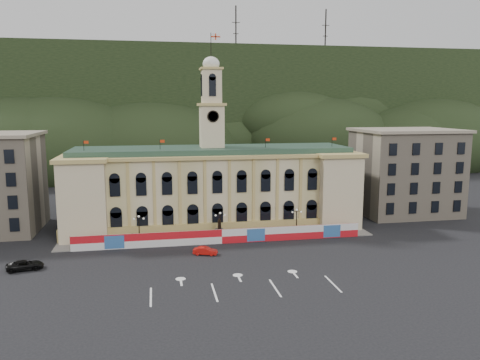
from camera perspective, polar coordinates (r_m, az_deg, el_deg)
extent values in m
plane|color=black|center=(67.59, -0.36, -11.37)|extent=(260.00, 260.00, 0.00)
cube|color=black|center=(192.69, -7.21, 8.53)|extent=(230.00, 70.00, 44.00)
cube|color=#595651|center=(178.52, 4.63, 11.10)|extent=(22.00, 8.00, 14.00)
cube|color=#595651|center=(174.35, -22.96, 9.15)|extent=(16.00, 7.00, 10.00)
cylinder|color=black|center=(181.98, -0.50, 17.41)|extent=(0.50, 0.50, 20.00)
cylinder|color=black|center=(191.09, 10.36, 16.87)|extent=(0.50, 0.50, 20.00)
cube|color=beige|center=(92.54, -3.40, -1.28)|extent=(55.00, 15.00, 14.00)
cube|color=tan|center=(86.26, -2.72, -6.00)|extent=(56.00, 0.80, 2.40)
cube|color=tan|center=(91.51, -3.44, 3.22)|extent=(56.20, 16.20, 0.60)
cube|color=#2C4939|center=(91.44, -3.44, 3.65)|extent=(53.00, 13.00, 1.20)
cube|color=beige|center=(91.75, -18.05, -1.81)|extent=(8.00, 17.00, 14.00)
cube|color=beige|center=(97.23, 10.56, -0.92)|extent=(8.00, 17.00, 14.00)
cube|color=beige|center=(91.12, -3.47, 6.53)|extent=(4.40, 4.40, 8.00)
cube|color=tan|center=(91.03, -3.50, 9.18)|extent=(5.20, 5.20, 0.50)
cube|color=beige|center=(91.10, -3.52, 11.25)|extent=(3.60, 3.60, 6.50)
cube|color=tan|center=(91.29, -3.54, 13.38)|extent=(4.20, 4.20, 0.40)
cylinder|color=black|center=(88.77, -3.30, 7.76)|extent=(2.20, 0.20, 2.20)
ellipsoid|color=silver|center=(91.37, -3.54, 13.95)|extent=(3.20, 3.20, 2.72)
cylinder|color=black|center=(91.69, -3.56, 15.94)|extent=(0.12, 0.12, 5.00)
cube|color=white|center=(92.04, -2.99, 17.05)|extent=(1.80, 0.04, 1.20)
cube|color=red|center=(92.01, -2.99, 17.05)|extent=(1.80, 0.02, 0.22)
cube|color=red|center=(92.01, -2.99, 17.05)|extent=(0.22, 0.02, 1.20)
cube|color=tan|center=(108.86, 19.47, 0.84)|extent=(20.00, 16.00, 18.00)
cube|color=gray|center=(108.00, 19.73, 5.73)|extent=(21.00, 17.00, 0.60)
cube|color=red|center=(81.28, -2.22, -6.90)|extent=(50.00, 0.25, 2.50)
cube|color=#2E5C99|center=(80.70, -15.07, -7.34)|extent=(3.20, 0.05, 2.20)
cube|color=#2E5C99|center=(82.18, 1.96, -6.72)|extent=(3.20, 0.05, 2.20)
cube|color=#2E5C99|center=(86.18, 11.15, -6.14)|extent=(3.20, 0.05, 2.20)
cube|color=slate|center=(84.23, -2.49, -7.16)|extent=(56.00, 5.50, 0.16)
cube|color=#595651|center=(84.24, -2.52, -6.58)|extent=(1.40, 1.40, 1.80)
cylinder|color=black|center=(83.80, -2.52, -5.46)|extent=(0.60, 0.60, 1.60)
sphere|color=black|center=(83.57, -2.53, -4.86)|extent=(0.44, 0.44, 0.44)
cylinder|color=black|center=(82.81, -12.14, -7.59)|extent=(0.44, 0.44, 0.30)
cylinder|color=black|center=(82.20, -12.19, -6.09)|extent=(0.18, 0.18, 4.80)
cube|color=black|center=(81.64, -12.25, -4.53)|extent=(1.60, 0.08, 0.08)
sphere|color=silver|center=(81.71, -12.80, -4.65)|extent=(0.36, 0.36, 0.36)
sphere|color=silver|center=(81.65, -11.68, -4.62)|extent=(0.36, 0.36, 0.36)
sphere|color=silver|center=(81.58, -12.25, -4.36)|extent=(0.40, 0.40, 0.40)
cylinder|color=black|center=(83.49, -2.42, -7.26)|extent=(0.44, 0.44, 0.30)
cylinder|color=black|center=(82.89, -2.43, -5.76)|extent=(0.18, 0.18, 4.80)
cube|color=black|center=(82.33, -2.44, -4.21)|extent=(1.60, 0.08, 0.08)
sphere|color=silver|center=(82.26, -2.99, -4.34)|extent=(0.36, 0.36, 0.36)
sphere|color=silver|center=(82.47, -1.88, -4.29)|extent=(0.36, 0.36, 0.36)
sphere|color=silver|center=(82.27, -2.44, -4.05)|extent=(0.40, 0.40, 0.40)
cylinder|color=black|center=(86.46, 6.87, -6.74)|extent=(0.44, 0.44, 0.30)
cylinder|color=black|center=(85.88, 6.90, -5.29)|extent=(0.18, 0.18, 4.80)
cube|color=black|center=(85.34, 6.93, -3.80)|extent=(1.60, 0.08, 0.08)
sphere|color=silver|center=(85.14, 6.42, -3.92)|extent=(0.36, 0.36, 0.36)
sphere|color=silver|center=(85.61, 7.44, -3.87)|extent=(0.36, 0.36, 0.36)
sphere|color=silver|center=(85.29, 6.94, -3.63)|extent=(0.40, 0.40, 0.40)
imported|color=red|center=(75.75, -4.25, -8.61)|extent=(3.58, 4.65, 1.28)
imported|color=black|center=(75.68, -24.73, -9.41)|extent=(4.32, 5.98, 1.41)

